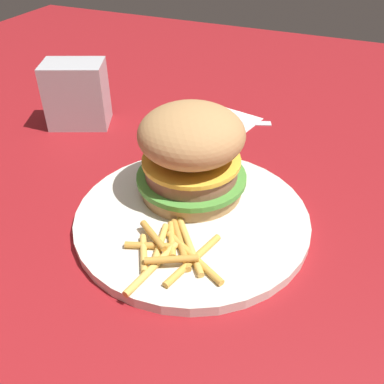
# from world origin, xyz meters

# --- Properties ---
(ground_plane) EXTENTS (1.60, 1.60, 0.00)m
(ground_plane) POSITION_xyz_m (0.00, 0.00, 0.00)
(ground_plane) COLOR maroon
(plate) EXTENTS (0.26, 0.26, 0.01)m
(plate) POSITION_xyz_m (0.02, -0.02, 0.01)
(plate) COLOR silver
(plate) RESTS_ON ground_plane
(sandwich) EXTENTS (0.13, 0.13, 0.11)m
(sandwich) POSITION_xyz_m (0.06, -0.00, 0.07)
(sandwich) COLOR tan
(sandwich) RESTS_ON plate
(fries_pile) EXTENTS (0.12, 0.11, 0.01)m
(fries_pile) POSITION_xyz_m (-0.05, -0.02, 0.02)
(fries_pile) COLOR gold
(fries_pile) RESTS_ON plate
(napkin) EXTENTS (0.13, 0.13, 0.00)m
(napkin) POSITION_xyz_m (0.26, 0.04, 0.00)
(napkin) COLOR white
(napkin) RESTS_ON ground_plane
(fork) EXTENTS (0.08, 0.17, 0.00)m
(fork) POSITION_xyz_m (0.26, 0.04, 0.00)
(fork) COLOR silver
(fork) RESTS_ON napkin
(napkin_dispenser) EXTENTS (0.09, 0.11, 0.10)m
(napkin_dispenser) POSITION_xyz_m (0.17, 0.24, 0.05)
(napkin_dispenser) COLOR #B7BABF
(napkin_dispenser) RESTS_ON ground_plane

